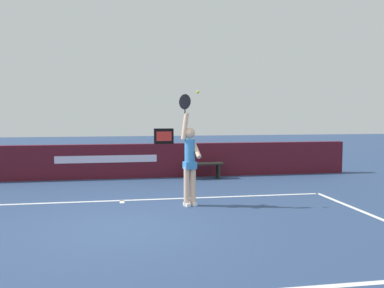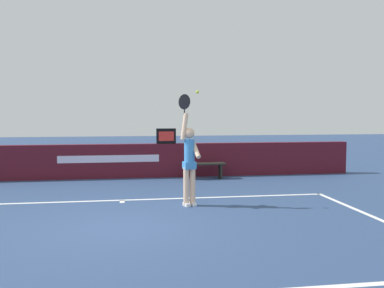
% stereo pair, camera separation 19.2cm
% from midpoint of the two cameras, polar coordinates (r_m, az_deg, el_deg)
% --- Properties ---
extents(ground_plane, '(60.00, 60.00, 0.00)m').
position_cam_midpoint_polar(ground_plane, '(7.81, -9.22, -11.27)').
color(ground_plane, navy).
extents(court_lines, '(10.18, 5.50, 0.00)m').
position_cam_midpoint_polar(court_lines, '(7.50, -9.24, -11.91)').
color(court_lines, white).
rests_on(court_lines, ground).
extents(back_wall, '(15.22, 0.30, 1.09)m').
position_cam_midpoint_polar(back_wall, '(13.44, -9.00, -2.33)').
color(back_wall, '#50131F').
rests_on(back_wall, ground).
extents(speed_display, '(0.63, 0.20, 0.49)m').
position_cam_midpoint_polar(speed_display, '(13.43, -3.20, 1.11)').
color(speed_display, black).
rests_on(speed_display, back_wall).
extents(tennis_player, '(0.51, 0.47, 2.53)m').
position_cam_midpoint_polar(tennis_player, '(9.24, 0.21, -2.16)').
color(tennis_player, beige).
rests_on(tennis_player, ground).
extents(tennis_ball, '(0.07, 0.07, 0.07)m').
position_cam_midpoint_polar(tennis_ball, '(9.19, 1.36, 7.21)').
color(tennis_ball, '#D0E436').
extents(courtside_bench_near, '(1.23, 0.39, 0.50)m').
position_cam_midpoint_polar(courtside_bench_near, '(13.12, 2.39, -3.23)').
color(courtside_bench_near, black).
rests_on(courtside_bench_near, ground).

